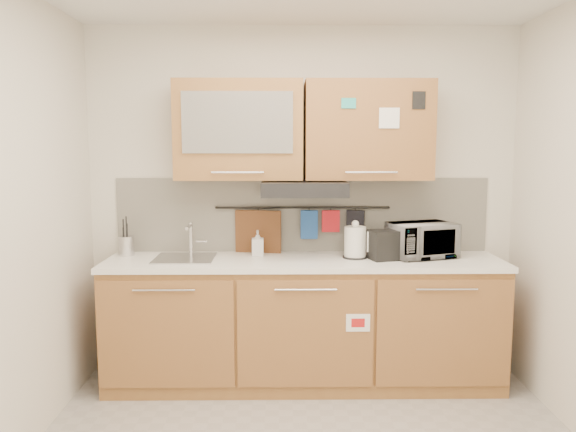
{
  "coord_description": "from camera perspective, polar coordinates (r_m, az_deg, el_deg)",
  "views": [
    {
      "loc": [
        -0.16,
        -2.74,
        1.73
      ],
      "look_at": [
        -0.11,
        1.05,
        1.25
      ],
      "focal_mm": 35.0,
      "sensor_mm": 36.0,
      "label": 1
    }
  ],
  "objects": [
    {
      "name": "dark_pouch",
      "position": [
        4.25,
        6.85,
        -0.82
      ],
      "size": [
        0.14,
        0.08,
        0.21
      ],
      "primitive_type": "cube",
      "rotation": [
        0.0,
        0.0,
        -0.36
      ],
      "color": "black",
      "rests_on": "utensil_rail"
    },
    {
      "name": "base_cabinet",
      "position": [
        4.15,
        1.6,
        -11.35
      ],
      "size": [
        2.8,
        0.64,
        0.88
      ],
      "color": "#A4793A",
      "rests_on": "floor"
    },
    {
      "name": "countertop",
      "position": [
        4.02,
        1.62,
        -4.66
      ],
      "size": [
        2.82,
        0.62,
        0.04
      ],
      "primitive_type": "cube",
      "color": "white",
      "rests_on": "base_cabinet"
    },
    {
      "name": "sink",
      "position": [
        4.08,
        -10.41,
        -4.23
      ],
      "size": [
        0.42,
        0.4,
        0.26
      ],
      "color": "silver",
      "rests_on": "countertop"
    },
    {
      "name": "toaster",
      "position": [
        4.04,
        10.26,
        -2.86
      ],
      "size": [
        0.31,
        0.23,
        0.21
      ],
      "rotation": [
        0.0,
        0.0,
        0.28
      ],
      "color": "black",
      "rests_on": "countertop"
    },
    {
      "name": "soap_bottle",
      "position": [
        4.12,
        -3.1,
        -2.75
      ],
      "size": [
        0.09,
        0.09,
        0.19
      ],
      "primitive_type": "imported",
      "rotation": [
        0.0,
        0.0,
        0.03
      ],
      "color": "#999999",
      "rests_on": "countertop"
    },
    {
      "name": "wall_back",
      "position": [
        4.26,
        1.47,
        1.47
      ],
      "size": [
        3.2,
        0.0,
        3.2
      ],
      "primitive_type": "plane",
      "rotation": [
        1.57,
        0.0,
        0.0
      ],
      "color": "silver",
      "rests_on": "ground"
    },
    {
      "name": "utensil_crock",
      "position": [
        4.29,
        -16.1,
        -2.89
      ],
      "size": [
        0.12,
        0.12,
        0.29
      ],
      "rotation": [
        0.0,
        0.0,
        -0.0
      ],
      "color": "silver",
      "rests_on": "countertop"
    },
    {
      "name": "pot_holder",
      "position": [
        4.23,
        4.37,
        -0.53
      ],
      "size": [
        0.13,
        0.03,
        0.16
      ],
      "primitive_type": "cube",
      "rotation": [
        0.0,
        0.0,
        0.05
      ],
      "color": "red",
      "rests_on": "utensil_rail"
    },
    {
      "name": "backsplash",
      "position": [
        4.26,
        1.47,
        0.12
      ],
      "size": [
        2.8,
        0.02,
        0.56
      ],
      "primitive_type": "cube",
      "color": "silver",
      "rests_on": "countertop"
    },
    {
      "name": "kettle",
      "position": [
        4.06,
        6.84,
        -2.74
      ],
      "size": [
        0.2,
        0.19,
        0.27
      ],
      "rotation": [
        0.0,
        0.0,
        -0.27
      ],
      "color": "white",
      "rests_on": "countertop"
    },
    {
      "name": "microwave",
      "position": [
        4.16,
        13.44,
        -2.4
      ],
      "size": [
        0.52,
        0.43,
        0.25
      ],
      "primitive_type": "imported",
      "rotation": [
        0.0,
        0.0,
        0.33
      ],
      "color": "#999999",
      "rests_on": "countertop"
    },
    {
      "name": "upper_cabinets",
      "position": [
        4.06,
        1.52,
        8.68
      ],
      "size": [
        1.82,
        0.37,
        0.7
      ],
      "color": "#A4793A",
      "rests_on": "wall_back"
    },
    {
      "name": "cutting_board",
      "position": [
        4.23,
        -3.05,
        -2.33
      ],
      "size": [
        0.35,
        0.09,
        0.43
      ],
      "primitive_type": "cube",
      "rotation": [
        0.0,
        0.0,
        -0.18
      ],
      "color": "brown",
      "rests_on": "utensil_rail"
    },
    {
      "name": "range_hood",
      "position": [
        4.0,
        1.61,
        2.82
      ],
      "size": [
        0.6,
        0.46,
        0.1
      ],
      "primitive_type": "cube",
      "color": "black",
      "rests_on": "upper_cabinets"
    },
    {
      "name": "utensil_rail",
      "position": [
        4.22,
        1.5,
        0.86
      ],
      "size": [
        1.3,
        0.02,
        0.02
      ],
      "primitive_type": "cylinder",
      "rotation": [
        0.0,
        1.57,
        0.0
      ],
      "color": "black",
      "rests_on": "backsplash"
    },
    {
      "name": "oven_mitt",
      "position": [
        4.22,
        2.16,
        -0.88
      ],
      "size": [
        0.13,
        0.03,
        0.21
      ],
      "primitive_type": "cube",
      "rotation": [
        0.0,
        0.0,
        -0.01
      ],
      "color": "#224E9C",
      "rests_on": "utensil_rail"
    }
  ]
}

